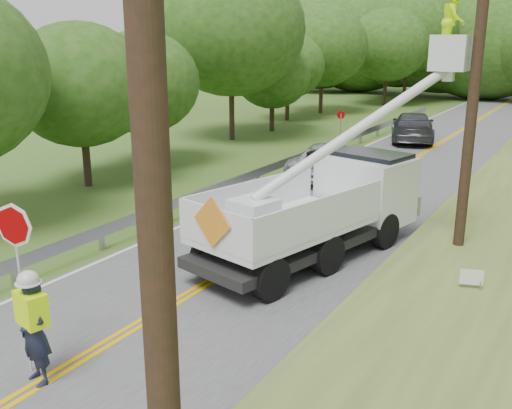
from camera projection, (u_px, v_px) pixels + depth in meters
The scene contains 11 objects.
ground at pixel (105, 345), 11.73m from camera, with size 140.00×140.00×0.00m, color #3F5419.
road at pixel (357, 193), 23.28m from camera, with size 7.20×96.00×0.03m.
guardrail at pixel (281, 165), 25.86m from camera, with size 0.18×48.00×0.77m.
treeline_left at pixel (312, 43), 41.17m from camera, with size 11.50×54.76×10.94m.
treeline_horizon at pixel (512, 44), 56.87m from camera, with size 57.70×15.16×11.55m.
flagger at pixel (33, 323), 10.15m from camera, with size 1.23×0.64×3.26m.
bucket_truck at pixel (341, 195), 16.70m from camera, with size 5.41×7.91×7.28m.
suv_silver at pixel (329, 160), 25.69m from camera, with size 2.57×5.58×1.55m, color silver.
suv_darkgrey at pixel (413, 127), 34.83m from camera, with size 2.43×5.97×1.73m, color #3D3F45.
stop_sign_permanent at pixel (341, 125), 32.09m from camera, with size 0.45×0.17×2.16m.
yard_sign at pixel (471, 278), 13.61m from camera, with size 0.52×0.18×0.77m.
Camera 1 is at (8.01, -7.43, 6.00)m, focal length 40.50 mm.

